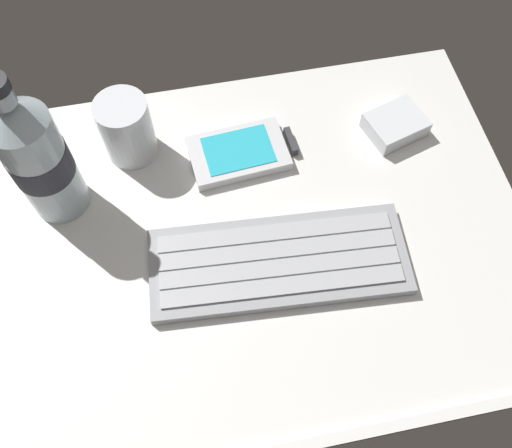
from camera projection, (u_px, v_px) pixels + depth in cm
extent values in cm
cube|color=silver|center=(256.00, 240.00, 66.04)|extent=(64.00, 48.00, 2.00)
cube|color=silver|center=(303.00, 445.00, 54.02)|extent=(64.00, 1.20, 0.80)
cube|color=#93969B|center=(278.00, 262.00, 62.84)|extent=(29.72, 13.07, 1.40)
cube|color=#ADAFB5|center=(275.00, 233.00, 63.63)|extent=(26.75, 3.93, 0.30)
cube|color=#ADAFB5|center=(277.00, 250.00, 62.60)|extent=(26.75, 3.93, 0.30)
cube|color=#ADAFB5|center=(280.00, 268.00, 61.58)|extent=(26.75, 3.93, 0.30)
cube|color=#ADAFB5|center=(283.00, 286.00, 60.55)|extent=(26.75, 3.93, 0.30)
cube|color=silver|center=(242.00, 153.00, 69.88)|extent=(12.59, 8.58, 1.40)
cube|color=#2DB7D1|center=(242.00, 149.00, 69.22)|extent=(8.87, 6.61, 0.10)
cube|color=#333338|center=(291.00, 141.00, 70.71)|extent=(1.12, 3.85, 1.12)
cylinder|color=silver|center=(127.00, 129.00, 67.21)|extent=(6.40, 6.40, 8.50)
cylinder|color=brown|center=(128.00, 134.00, 68.09)|extent=(5.50, 5.50, 6.12)
cylinder|color=silver|center=(42.00, 165.00, 60.82)|extent=(6.60, 6.60, 15.00)
cone|color=silver|center=(10.00, 113.00, 52.97)|extent=(6.60, 6.60, 2.80)
cylinder|color=silver|center=(0.00, 96.00, 50.94)|extent=(2.51, 2.51, 1.80)
cylinder|color=#2D2D38|center=(40.00, 161.00, 60.16)|extent=(6.73, 6.73, 3.80)
cube|color=silver|center=(395.00, 125.00, 71.31)|extent=(8.32, 7.38, 2.40)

